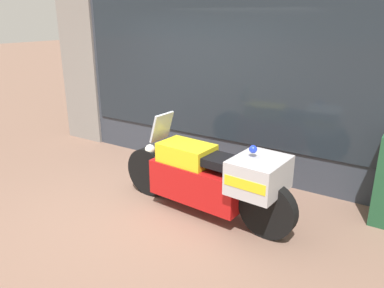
{
  "coord_description": "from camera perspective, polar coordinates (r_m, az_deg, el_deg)",
  "views": [
    {
      "loc": [
        2.98,
        -3.17,
        2.39
      ],
      "look_at": [
        0.32,
        0.97,
        0.69
      ],
      "focal_mm": 35.0,
      "sensor_mm": 36.0,
      "label": 1
    }
  ],
  "objects": [
    {
      "name": "window_display",
      "position": [
        6.12,
        5.8,
        0.89
      ],
      "size": [
        5.15,
        0.3,
        2.11
      ],
      "color": "slate",
      "rests_on": "ground"
    },
    {
      "name": "shop_building",
      "position": [
        6.2,
        -0.57,
        14.47
      ],
      "size": [
        6.48,
        0.55,
        3.78
      ],
      "color": "#333842",
      "rests_on": "ground"
    },
    {
      "name": "ground_plane",
      "position": [
        4.96,
        -9.31,
        -10.05
      ],
      "size": [
        60.0,
        60.0,
        0.0
      ],
      "primitive_type": "plane",
      "color": "#7A5B4C"
    },
    {
      "name": "paramedic_motorcycle",
      "position": [
        4.56,
        3.05,
        -5.04
      ],
      "size": [
        2.49,
        0.69,
        1.21
      ],
      "rotation": [
        0.0,
        0.0,
        3.07
      ],
      "color": "black",
      "rests_on": "ground"
    }
  ]
}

